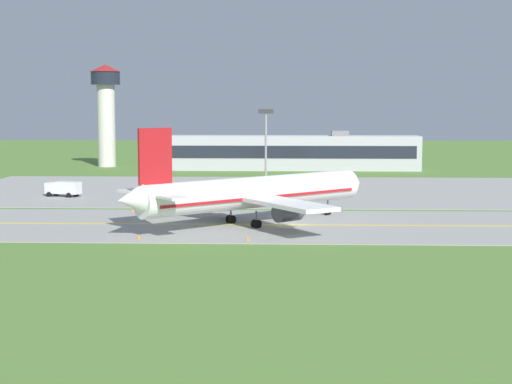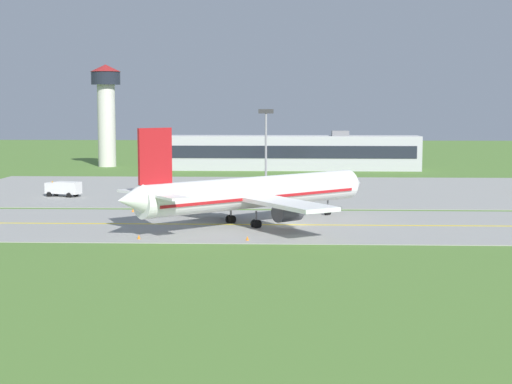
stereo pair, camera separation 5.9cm
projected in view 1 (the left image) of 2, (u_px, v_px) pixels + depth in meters
ground_plane at (290, 226)px, 101.57m from camera, size 500.00×500.00×0.00m
taxiway_strip at (290, 225)px, 101.57m from camera, size 240.00×28.00×0.10m
apron_pad at (345, 191)px, 142.89m from camera, size 140.00×52.00×0.10m
taxiway_centreline at (290, 225)px, 101.56m from camera, size 220.00×0.60×0.01m
airplane_lead at (252, 193)px, 101.70m from camera, size 32.37×29.98×12.70m
service_truck_baggage at (239, 185)px, 137.34m from camera, size 5.12×6.09×2.60m
service_truck_catering at (63, 188)px, 132.91m from camera, size 6.34×3.75×2.60m
service_truck_pushback at (298, 185)px, 138.46m from camera, size 6.30×3.36×2.60m
terminal_building at (287, 153)px, 189.21m from camera, size 62.57×8.18×9.33m
control_tower at (106, 105)px, 198.09m from camera, size 7.60×7.60×25.41m
apron_light_mast at (266, 143)px, 126.95m from camera, size 2.40×0.50×14.70m
traffic_cone_near_edge at (139, 237)px, 90.77m from camera, size 0.44×0.44×0.60m
traffic_cone_mid_edge at (247, 239)px, 89.77m from camera, size 0.44×0.44×0.60m
traffic_cone_far_edge at (133, 210)px, 113.85m from camera, size 0.44×0.44×0.60m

